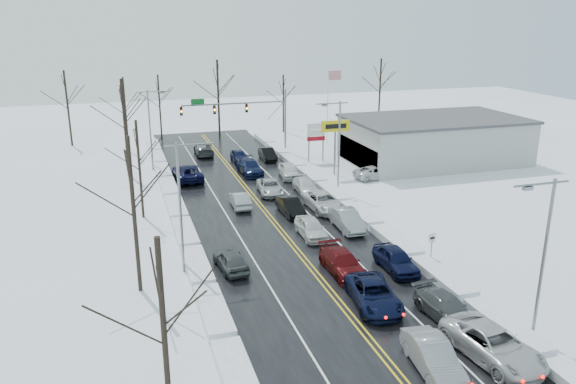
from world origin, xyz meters
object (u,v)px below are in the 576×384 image
object	(u,v)px
traffic_signal_mast	(246,111)
oncoming_car_0	(240,207)
tires_plus_sign	(335,130)
dealership_building	(434,140)
flagpole	(329,101)

from	to	relation	value
traffic_signal_mast	oncoming_car_0	distance (m)	21.28
tires_plus_sign	oncoming_car_0	distance (m)	15.50
dealership_building	traffic_signal_mast	bearing A→B (deg)	154.05
oncoming_car_0	flagpole	bearing A→B (deg)	-126.25
traffic_signal_mast	tires_plus_sign	xyz separation A→B (m)	(7.05, -12.00, -0.49)
flagpole	oncoming_car_0	xyz separation A→B (m)	(-17.06, -21.87, -5.93)
traffic_signal_mast	flagpole	distance (m)	11.90
dealership_building	tires_plus_sign	bearing A→B (deg)	-171.53
flagpole	traffic_signal_mast	bearing A→B (deg)	-170.27
traffic_signal_mast	oncoming_car_0	xyz separation A→B (m)	(-5.33, -19.86, -5.48)
tires_plus_sign	dealership_building	distance (m)	13.82
tires_plus_sign	flagpole	xyz separation A→B (m)	(4.67, 14.01, 0.93)
dealership_building	flagpole	bearing A→B (deg)	126.27
tires_plus_sign	dealership_building	size ratio (longest dim) A/B	0.29
tires_plus_sign	oncoming_car_0	size ratio (longest dim) A/B	1.43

